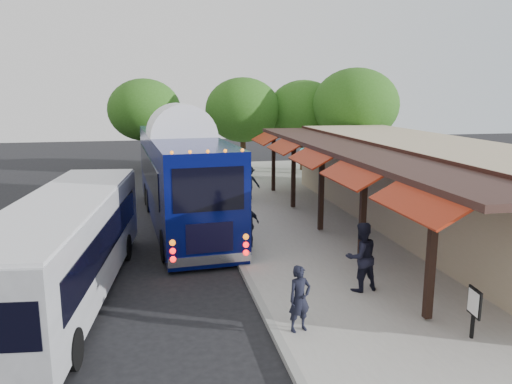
{
  "coord_description": "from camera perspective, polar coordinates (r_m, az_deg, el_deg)",
  "views": [
    {
      "loc": [
        -2.52,
        -14.18,
        5.62
      ],
      "look_at": [
        1.22,
        4.22,
        1.8
      ],
      "focal_mm": 35.0,
      "sensor_mm": 36.0,
      "label": 1
    }
  ],
  "objects": [
    {
      "name": "city_bus",
      "position": [
        14.45,
        -20.93,
        -5.63
      ],
      "size": [
        3.37,
        10.63,
        2.81
      ],
      "rotation": [
        0.0,
        0.0,
        -0.11
      ],
      "color": "gray",
      "rests_on": "ground"
    },
    {
      "name": "tree_far",
      "position": [
        35.91,
        -12.63,
        9.13
      ],
      "size": [
        5.05,
        5.05,
        6.47
      ],
      "color": "#382314",
      "rests_on": "ground"
    },
    {
      "name": "ped_a",
      "position": [
        11.75,
        5.01,
        -12.05
      ],
      "size": [
        0.65,
        0.52,
        1.57
      ],
      "primitive_type": "imported",
      "rotation": [
        0.0,
        0.0,
        0.28
      ],
      "color": "black",
      "rests_on": "sidewalk"
    },
    {
      "name": "ped_d",
      "position": [
        25.51,
        -0.82,
        1.09
      ],
      "size": [
        1.18,
        0.76,
        1.72
      ],
      "primitive_type": "imported",
      "rotation": [
        0.0,
        0.0,
        3.03
      ],
      "color": "black",
      "rests_on": "sidewalk"
    },
    {
      "name": "tree_left",
      "position": [
        34.06,
        -1.51,
        9.35
      ],
      "size": [
        5.09,
        5.09,
        6.52
      ],
      "color": "#382314",
      "rests_on": "ground"
    },
    {
      "name": "tree_right",
      "position": [
        33.12,
        11.3,
        9.72
      ],
      "size": [
        5.53,
        5.53,
        7.08
      ],
      "color": "#382314",
      "rests_on": "ground"
    },
    {
      "name": "station_shelter",
      "position": [
        21.54,
        19.14,
        0.77
      ],
      "size": [
        8.15,
        20.0,
        3.6
      ],
      "color": "tan",
      "rests_on": "ground"
    },
    {
      "name": "sign_board",
      "position": [
        12.36,
        23.67,
        -11.73
      ],
      "size": [
        0.12,
        0.54,
        1.18
      ],
      "rotation": [
        0.0,
        0.0,
        -0.12
      ],
      "color": "black",
      "rests_on": "sidewalk"
    },
    {
      "name": "ped_c",
      "position": [
        17.61,
        -0.88,
        -3.77
      ],
      "size": [
        1.04,
        0.87,
        1.67
      ],
      "primitive_type": "imported",
      "rotation": [
        0.0,
        0.0,
        3.71
      ],
      "color": "black",
      "rests_on": "sidewalk"
    },
    {
      "name": "curb",
      "position": [
        19.18,
        -3.32,
        -5.32
      ],
      "size": [
        0.2,
        40.0,
        0.16
      ],
      "primitive_type": "cube",
      "color": "gray",
      "rests_on": "ground"
    },
    {
      "name": "ped_b",
      "position": [
        14.18,
        11.92,
        -7.25
      ],
      "size": [
        1.07,
        0.91,
        1.95
      ],
      "primitive_type": "imported",
      "rotation": [
        0.0,
        0.0,
        3.34
      ],
      "color": "black",
      "rests_on": "sidewalk"
    },
    {
      "name": "tree_mid",
      "position": [
        34.99,
        5.46,
        9.19
      ],
      "size": [
        4.97,
        4.97,
        6.36
      ],
      "color": "#382314",
      "rests_on": "ground"
    },
    {
      "name": "ground",
      "position": [
        15.46,
        -1.34,
        -9.82
      ],
      "size": [
        90.0,
        90.0,
        0.0
      ],
      "primitive_type": "plane",
      "color": "black",
      "rests_on": "ground"
    },
    {
      "name": "coach_bus",
      "position": [
        21.4,
        -8.49,
        2.12
      ],
      "size": [
        3.63,
        12.83,
        4.06
      ],
      "rotation": [
        0.0,
        0.0,
        0.08
      ],
      "color": "#060C4C",
      "rests_on": "ground"
    },
    {
      "name": "sidewalk",
      "position": [
        20.44,
        10.59,
        -4.44
      ],
      "size": [
        10.0,
        40.0,
        0.15
      ],
      "primitive_type": "cube",
      "color": "#9E9B93",
      "rests_on": "ground"
    }
  ]
}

